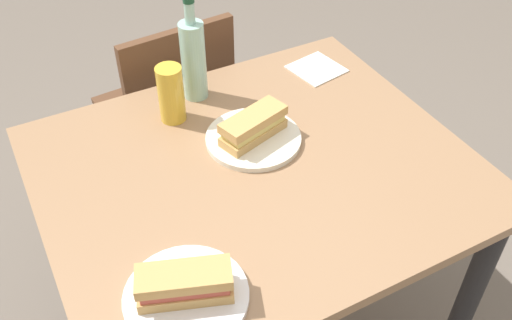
{
  "coord_description": "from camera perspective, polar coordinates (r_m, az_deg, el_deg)",
  "views": [
    {
      "loc": [
        -0.49,
        -0.92,
        1.72
      ],
      "look_at": [
        0.0,
        0.0,
        0.79
      ],
      "focal_mm": 40.21,
      "sensor_mm": 36.0,
      "label": 1
    }
  ],
  "objects": [
    {
      "name": "baguette_sandwich_far",
      "position": [
        1.12,
        -7.12,
        -12.11
      ],
      "size": [
        0.2,
        0.13,
        0.07
      ],
      "color": "tan",
      "rests_on": "plate_far"
    },
    {
      "name": "chair_far",
      "position": [
        2.04,
        -8.3,
        4.69
      ],
      "size": [
        0.43,
        0.43,
        0.87
      ],
      "color": "brown",
      "rests_on": "ground"
    },
    {
      "name": "plate_far",
      "position": [
        1.16,
        -6.95,
        -13.33
      ],
      "size": [
        0.25,
        0.25,
        0.01
      ],
      "primitive_type": "cylinder",
      "color": "white",
      "rests_on": "dining_table"
    },
    {
      "name": "beer_glass",
      "position": [
        1.53,
        -8.45,
        6.51
      ],
      "size": [
        0.07,
        0.07,
        0.16
      ],
      "primitive_type": "cylinder",
      "color": "gold",
      "rests_on": "dining_table"
    },
    {
      "name": "dining_table",
      "position": [
        1.49,
        -0.0,
        -4.05
      ],
      "size": [
        1.04,
        0.88,
        0.77
      ],
      "color": "#997251",
      "rests_on": "ground"
    },
    {
      "name": "plate_near",
      "position": [
        1.48,
        -0.26,
        2.15
      ],
      "size": [
        0.25,
        0.25,
        0.01
      ],
      "primitive_type": "cylinder",
      "color": "silver",
      "rests_on": "dining_table"
    },
    {
      "name": "paper_napkin",
      "position": [
        1.76,
        6.04,
        9.01
      ],
      "size": [
        0.16,
        0.16,
        0.0
      ],
      "primitive_type": "cube",
      "rotation": [
        0.0,
        0.0,
        0.18
      ],
      "color": "white",
      "rests_on": "dining_table"
    },
    {
      "name": "knife_far",
      "position": [
        1.18,
        -7.68,
        -10.84
      ],
      "size": [
        0.17,
        0.08,
        0.01
      ],
      "color": "silver",
      "rests_on": "plate_far"
    },
    {
      "name": "water_bottle",
      "position": [
        1.59,
        -6.25,
        9.99
      ],
      "size": [
        0.07,
        0.07,
        0.3
      ],
      "color": "#99C6B7",
      "rests_on": "dining_table"
    },
    {
      "name": "knife_near",
      "position": [
        1.5,
        -1.97,
        3.19
      ],
      "size": [
        0.16,
        0.11,
        0.01
      ],
      "color": "silver",
      "rests_on": "plate_near"
    },
    {
      "name": "baguette_sandwich_near",
      "position": [
        1.45,
        -0.27,
        3.41
      ],
      "size": [
        0.19,
        0.12,
        0.07
      ],
      "color": "tan",
      "rests_on": "plate_near"
    }
  ]
}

